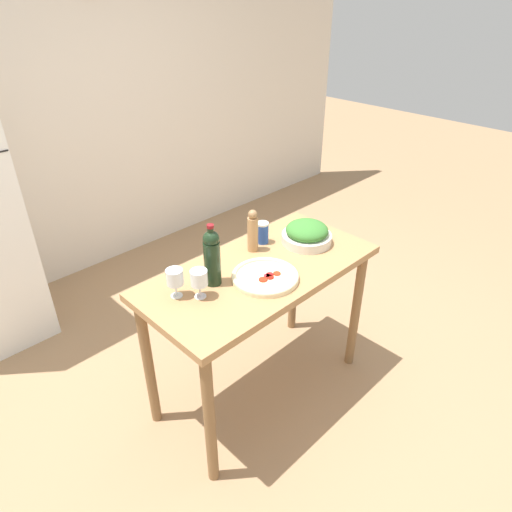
{
  "coord_description": "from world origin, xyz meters",
  "views": [
    {
      "loc": [
        -1.43,
        -1.42,
        2.18
      ],
      "look_at": [
        0.0,
        0.03,
        0.95
      ],
      "focal_mm": 32.0,
      "sensor_mm": 36.0,
      "label": 1
    }
  ],
  "objects": [
    {
      "name": "salt_canister",
      "position": [
        0.2,
        0.19,
        0.95
      ],
      "size": [
        0.07,
        0.07,
        0.13
      ],
      "color": "#284CA3",
      "rests_on": "prep_counter"
    },
    {
      "name": "wall_back",
      "position": [
        0.0,
        2.09,
        1.3
      ],
      "size": [
        6.4,
        0.08,
        2.6
      ],
      "color": "silver",
      "rests_on": "ground_plane"
    },
    {
      "name": "wine_bottle",
      "position": [
        -0.26,
        0.07,
        1.05
      ],
      "size": [
        0.08,
        0.08,
        0.33
      ],
      "color": "black",
      "rests_on": "prep_counter"
    },
    {
      "name": "wine_glass_near",
      "position": [
        -0.38,
        0.02,
        0.99
      ],
      "size": [
        0.08,
        0.08,
        0.15
      ],
      "color": "silver",
      "rests_on": "prep_counter"
    },
    {
      "name": "ground_plane",
      "position": [
        0.0,
        0.0,
        0.0
      ],
      "size": [
        14.0,
        14.0,
        0.0
      ],
      "primitive_type": "plane",
      "color": "#9E7A56"
    },
    {
      "name": "prep_counter",
      "position": [
        0.0,
        0.0,
        0.76
      ],
      "size": [
        1.3,
        0.63,
        0.89
      ],
      "color": "#A87A4C",
      "rests_on": "ground_plane"
    },
    {
      "name": "wine_glass_far",
      "position": [
        -0.46,
        0.11,
        1.0
      ],
      "size": [
        0.08,
        0.08,
        0.15
      ],
      "color": "silver",
      "rests_on": "prep_counter"
    },
    {
      "name": "homemade_pizza",
      "position": [
        -0.06,
        -0.09,
        0.91
      ],
      "size": [
        0.34,
        0.34,
        0.03
      ],
      "color": "beige",
      "rests_on": "prep_counter"
    },
    {
      "name": "salad_bowl",
      "position": [
        0.38,
        0.01,
        0.95
      ],
      "size": [
        0.29,
        0.29,
        0.13
      ],
      "color": "silver",
      "rests_on": "prep_counter"
    },
    {
      "name": "pepper_mill",
      "position": [
        0.1,
        0.16,
        1.01
      ],
      "size": [
        0.06,
        0.06,
        0.25
      ],
      "color": "#AD7F51",
      "rests_on": "prep_counter"
    }
  ]
}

